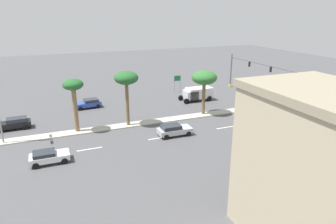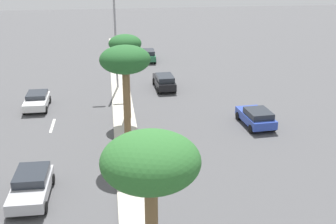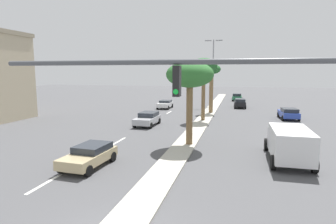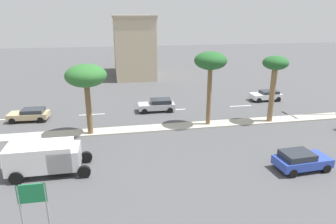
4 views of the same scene
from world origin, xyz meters
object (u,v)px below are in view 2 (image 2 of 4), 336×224
sedan_black_leading (164,81)px  sedan_white_center (37,100)px  street_lamp_mid (115,23)px  sedan_silver_front (31,185)px  sedan_blue_outboard (256,117)px  sedan_green_trailing (147,55)px  palm_tree_outboard (125,50)px  palm_tree_center (151,164)px  palm_tree_leading (125,63)px

sedan_black_leading → sedan_white_center: size_ratio=1.15×
street_lamp_mid → sedan_silver_front: 20.94m
sedan_blue_outboard → sedan_black_leading: sedan_black_leading is taller
sedan_green_trailing → sedan_black_leading: bearing=-87.4°
palm_tree_outboard → sedan_silver_front: palm_tree_outboard is taller
palm_tree_center → sedan_black_leading: (3.99, 25.85, -4.68)m
sedan_white_center → sedan_silver_front: bearing=-82.8°
sedan_silver_front → sedan_white_center: size_ratio=1.09×
palm_tree_center → sedan_blue_outboard: size_ratio=1.62×
palm_tree_leading → sedan_silver_front: size_ratio=1.74×
sedan_black_leading → sedan_silver_front: bearing=-118.0°
palm_tree_outboard → sedan_blue_outboard: (9.84, -2.90, -4.90)m
sedan_blue_outboard → sedan_black_leading: bearing=118.9°
sedan_green_trailing → street_lamp_mid: bearing=-110.5°
palm_tree_leading → street_lamp_mid: (-0.27, 15.09, 0.15)m
palm_tree_leading → sedan_green_trailing: size_ratio=1.69×
sedan_black_leading → palm_tree_center: bearing=-98.8°
palm_tree_center → palm_tree_outboard: palm_tree_outboard is taller
sedan_green_trailing → sedan_white_center: size_ratio=1.12×
sedan_black_leading → palm_tree_outboard: bearing=-118.0°
palm_tree_center → sedan_black_leading: bearing=81.2°
sedan_black_leading → sedan_silver_front: sedan_black_leading is taller
palm_tree_outboard → palm_tree_leading: bearing=-92.5°
street_lamp_mid → sedan_white_center: 10.34m
palm_tree_center → palm_tree_leading: bearing=91.7°
sedan_silver_front → sedan_green_trailing: bearing=72.9°
palm_tree_outboard → sedan_blue_outboard: palm_tree_outboard is taller
palm_tree_outboard → street_lamp_mid: (-0.56, 8.46, 0.83)m
sedan_blue_outboard → street_lamp_mid: bearing=132.5°
palm_tree_leading → palm_tree_outboard: palm_tree_leading is taller
sedan_blue_outboard → sedan_white_center: (-17.51, 6.57, -0.05)m
sedan_white_center → palm_tree_outboard: bearing=-25.6°
palm_tree_leading → sedan_blue_outboard: size_ratio=1.82×
palm_tree_center → sedan_white_center: 23.73m
street_lamp_mid → sedan_silver_front: (-5.25, -19.44, -5.73)m
palm_tree_outboard → sedan_silver_front: (-5.81, -10.98, -4.90)m
sedan_white_center → sedan_green_trailing: bearing=54.5°
palm_tree_center → sedan_silver_front: (-5.86, 7.28, -4.71)m
sedan_blue_outboard → sedan_silver_front: (-15.65, -8.09, 0.01)m
sedan_silver_front → sedan_green_trailing: size_ratio=0.97×
palm_tree_leading → sedan_black_leading: palm_tree_leading is taller
palm_tree_center → sedan_silver_front: bearing=128.8°
palm_tree_center → sedan_silver_front: size_ratio=1.54×
palm_tree_center → sedan_white_center: bearing=109.4°
street_lamp_mid → sedan_white_center: bearing=-146.1°
palm_tree_leading → sedan_silver_front: (-5.52, -4.35, -5.58)m
palm_tree_outboard → sedan_white_center: size_ratio=1.75×
sedan_black_leading → sedan_green_trailing: size_ratio=1.03×
palm_tree_leading → sedan_silver_front: 8.97m
sedan_green_trailing → palm_tree_center: bearing=-95.3°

